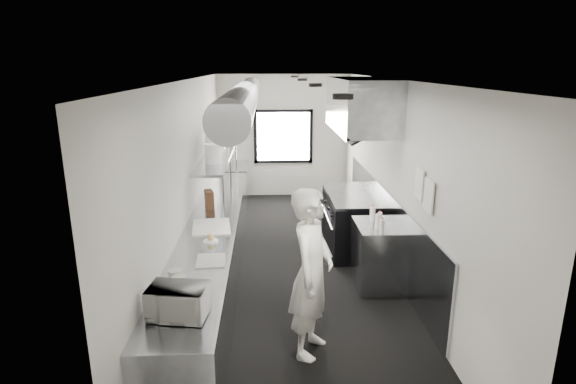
{
  "coord_description": "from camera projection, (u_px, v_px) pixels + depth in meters",
  "views": [
    {
      "loc": [
        -0.38,
        -6.51,
        3.0
      ],
      "look_at": [
        -0.09,
        -0.2,
        1.24
      ],
      "focal_mm": 28.53,
      "sensor_mm": 36.0,
      "label": 1
    }
  ],
  "objects": [
    {
      "name": "floor",
      "position": [
        293.0,
        265.0,
        7.09
      ],
      "size": [
        3.0,
        8.0,
        0.01
      ],
      "primitive_type": "cube",
      "color": "black",
      "rests_on": "ground"
    },
    {
      "name": "ceiling",
      "position": [
        294.0,
        80.0,
        6.34
      ],
      "size": [
        3.0,
        8.0,
        0.01
      ],
      "primitive_type": "cube",
      "color": "silver",
      "rests_on": "wall_back"
    },
    {
      "name": "wall_back",
      "position": [
        283.0,
        136.0,
        10.56
      ],
      "size": [
        3.0,
        0.02,
        2.8
      ],
      "primitive_type": "cube",
      "color": "#B8B5AF",
      "rests_on": "floor"
    },
    {
      "name": "wall_front",
      "position": [
        330.0,
        330.0,
        2.87
      ],
      "size": [
        3.0,
        0.02,
        2.8
      ],
      "primitive_type": "cube",
      "color": "#B8B5AF",
      "rests_on": "floor"
    },
    {
      "name": "wall_left",
      "position": [
        190.0,
        179.0,
        6.65
      ],
      "size": [
        0.02,
        8.0,
        2.8
      ],
      "primitive_type": "cube",
      "color": "#B8B5AF",
      "rests_on": "floor"
    },
    {
      "name": "wall_right",
      "position": [
        394.0,
        177.0,
        6.78
      ],
      "size": [
        0.02,
        8.0,
        2.8
      ],
      "primitive_type": "cube",
      "color": "#B8B5AF",
      "rests_on": "floor"
    },
    {
      "name": "wall_cladding",
      "position": [
        384.0,
        224.0,
        7.3
      ],
      "size": [
        0.03,
        5.5,
        1.1
      ],
      "primitive_type": "cube",
      "color": "gray",
      "rests_on": "wall_right"
    },
    {
      "name": "hvac_duct",
      "position": [
        245.0,
        96.0,
        6.76
      ],
      "size": [
        0.4,
        6.4,
        0.4
      ],
      "primitive_type": "cylinder",
      "rotation": [
        1.57,
        0.0,
        0.0
      ],
      "color": "gray",
      "rests_on": "ceiling"
    },
    {
      "name": "service_window",
      "position": [
        283.0,
        137.0,
        10.53
      ],
      "size": [
        1.36,
        0.05,
        1.25
      ],
      "color": "white",
      "rests_on": "wall_back"
    },
    {
      "name": "exhaust_hood",
      "position": [
        361.0,
        105.0,
        7.17
      ],
      "size": [
        0.81,
        2.2,
        0.88
      ],
      "color": "gray",
      "rests_on": "ceiling"
    },
    {
      "name": "prep_counter",
      "position": [
        214.0,
        253.0,
        6.44
      ],
      "size": [
        0.7,
        6.0,
        0.9
      ],
      "primitive_type": "cube",
      "color": "gray",
      "rests_on": "floor"
    },
    {
      "name": "pass_shelf",
      "position": [
        218.0,
        156.0,
        7.59
      ],
      "size": [
        0.45,
        3.0,
        0.68
      ],
      "color": "gray",
      "rests_on": "prep_counter"
    },
    {
      "name": "range",
      "position": [
        352.0,
        221.0,
        7.68
      ],
      "size": [
        0.88,
        1.6,
        0.94
      ],
      "color": "black",
      "rests_on": "floor"
    },
    {
      "name": "bottle_station",
      "position": [
        379.0,
        255.0,
        6.35
      ],
      "size": [
        0.65,
        0.8,
        0.9
      ],
      "primitive_type": "cube",
      "color": "gray",
      "rests_on": "floor"
    },
    {
      "name": "far_work_table",
      "position": [
        232.0,
        186.0,
        10.0
      ],
      "size": [
        0.7,
        1.2,
        0.9
      ],
      "primitive_type": "cube",
      "color": "gray",
      "rests_on": "floor"
    },
    {
      "name": "notice_sheet_a",
      "position": [
        419.0,
        184.0,
        5.57
      ],
      "size": [
        0.02,
        0.28,
        0.38
      ],
      "primitive_type": "cube",
      "color": "silver",
      "rests_on": "wall_right"
    },
    {
      "name": "notice_sheet_b",
      "position": [
        429.0,
        196.0,
        5.25
      ],
      "size": [
        0.02,
        0.28,
        0.38
      ],
      "primitive_type": "cube",
      "color": "silver",
      "rests_on": "wall_right"
    },
    {
      "name": "line_cook",
      "position": [
        312.0,
        273.0,
        4.75
      ],
      "size": [
        0.65,
        0.78,
        1.83
      ],
      "primitive_type": "imported",
      "rotation": [
        0.0,
        0.0,
        1.19
      ],
      "color": "silver",
      "rests_on": "floor"
    },
    {
      "name": "microwave",
      "position": [
        178.0,
        302.0,
        3.93
      ],
      "size": [
        0.51,
        0.41,
        0.28
      ],
      "primitive_type": "imported",
      "rotation": [
        0.0,
        0.0,
        -0.14
      ],
      "color": "silver",
      "rests_on": "prep_counter"
    },
    {
      "name": "deli_tub_a",
      "position": [
        180.0,
        281.0,
        4.49
      ],
      "size": [
        0.17,
        0.17,
        0.1
      ],
      "primitive_type": "cylinder",
      "rotation": [
        0.0,
        0.0,
        0.24
      ],
      "color": "#A3AC9E",
      "rests_on": "prep_counter"
    },
    {
      "name": "deli_tub_b",
      "position": [
        175.0,
        275.0,
        4.63
      ],
      "size": [
        0.16,
        0.16,
        0.1
      ],
      "primitive_type": "cylinder",
      "rotation": [
        0.0,
        0.0,
        0.17
      ],
      "color": "#A3AC9E",
      "rests_on": "prep_counter"
    },
    {
      "name": "newspaper",
      "position": [
        211.0,
        260.0,
        5.08
      ],
      "size": [
        0.34,
        0.41,
        0.01
      ],
      "primitive_type": "cube",
      "rotation": [
        0.0,
        0.0,
        0.07
      ],
      "color": "white",
      "rests_on": "prep_counter"
    },
    {
      "name": "small_plate",
      "position": [
        211.0,
        241.0,
        5.63
      ],
      "size": [
        0.23,
        0.23,
        0.02
      ],
      "primitive_type": "cylinder",
      "rotation": [
        0.0,
        0.0,
        -0.25
      ],
      "color": "white",
      "rests_on": "prep_counter"
    },
    {
      "name": "pastry",
      "position": [
        211.0,
        237.0,
        5.61
      ],
      "size": [
        0.09,
        0.09,
        0.09
      ],
      "primitive_type": "sphere",
      "color": "#D8BB71",
      "rests_on": "small_plate"
    },
    {
      "name": "cutting_board",
      "position": [
        211.0,
        227.0,
        6.11
      ],
      "size": [
        0.56,
        0.71,
        0.02
      ],
      "primitive_type": "cube",
      "rotation": [
        0.0,
        0.0,
        0.12
      ],
      "color": "silver",
      "rests_on": "prep_counter"
    },
    {
      "name": "knife_block",
      "position": [
        209.0,
        199.0,
        6.94
      ],
      "size": [
        0.17,
        0.26,
        0.26
      ],
      "primitive_type": "cube",
      "rotation": [
        0.0,
        0.0,
        0.29
      ],
      "color": "#54351D",
      "rests_on": "prep_counter"
    },
    {
      "name": "plate_stack_a",
      "position": [
        213.0,
        153.0,
        6.86
      ],
      "size": [
        0.26,
        0.26,
        0.29
      ],
      "primitive_type": "cylinder",
      "rotation": [
        0.0,
        0.0,
        -0.06
      ],
      "color": "white",
      "rests_on": "pass_shelf"
    },
    {
      "name": "plate_stack_b",
      "position": [
        214.0,
        147.0,
        7.27
      ],
      "size": [
        0.29,
        0.29,
        0.34
      ],
      "primitive_type": "cylinder",
      "rotation": [
        0.0,
        0.0,
        -0.12
      ],
      "color": "white",
      "rests_on": "pass_shelf"
    },
    {
      "name": "plate_stack_c",
      "position": [
        218.0,
        142.0,
        7.77
      ],
      "size": [
        0.26,
        0.26,
        0.33
      ],
      "primitive_type": "cylinder",
      "rotation": [
        0.0,
        0.0,
        0.16
      ],
      "color": "white",
      "rests_on": "pass_shelf"
    },
    {
      "name": "plate_stack_d",
      "position": [
        223.0,
        137.0,
        8.26
      ],
      "size": [
        0.27,
        0.27,
        0.34
      ],
      "primitive_type": "cylinder",
      "rotation": [
        0.0,
        0.0,
        -0.24
      ],
      "color": "white",
      "rests_on": "pass_shelf"
    },
    {
      "name": "squeeze_bottle_a",
      "position": [
        382.0,
        227.0,
        5.87
      ],
      "size": [
        0.07,
        0.07,
        0.19
      ],
      "primitive_type": "cylinder",
      "rotation": [
        0.0,
        0.0,
        -0.16
      ],
      "color": "silver",
      "rests_on": "bottle_station"
    },
    {
      "name": "squeeze_bottle_b",
      "position": [
        378.0,
        221.0,
        6.05
      ],
      "size": [
        0.07,
        0.07,
        0.2
      ],
      "primitive_type": "cylinder",
      "rotation": [
        0.0,
        0.0,
        0.02
      ],
      "color": "silver",
      "rests_on": "bottle_station"
    },
    {
      "name": "squeeze_bottle_c",
      "position": [
        380.0,
        219.0,
        6.17
      ],
      "size": [
        0.08,
        0.08,
        0.19
      ],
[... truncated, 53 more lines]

